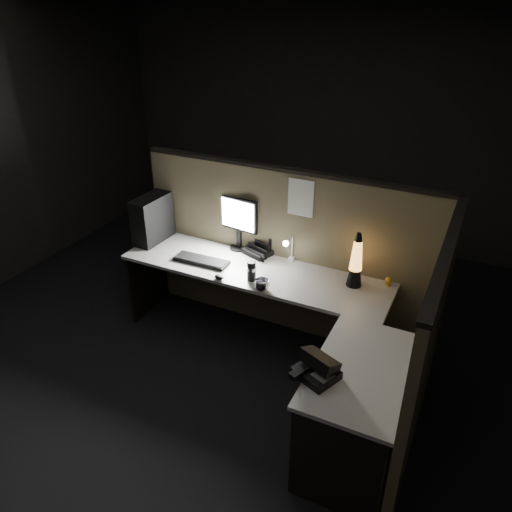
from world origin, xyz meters
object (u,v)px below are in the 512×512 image
at_px(lava_lamp, 356,264).
at_px(desk_phone, 316,368).
at_px(monitor, 239,218).
at_px(pc_tower, 152,219).
at_px(keyboard, 202,261).

relative_size(lava_lamp, desk_phone, 1.50).
distance_m(monitor, desk_phone, 1.76).
xyz_separation_m(monitor, lava_lamp, (1.11, -0.17, -0.10)).
bearing_deg(monitor, desk_phone, -39.83).
relative_size(monitor, desk_phone, 1.58).
bearing_deg(desk_phone, lava_lamp, 117.38).
bearing_deg(desk_phone, pc_tower, 174.56).
height_order(pc_tower, lava_lamp, lava_lamp).
relative_size(pc_tower, desk_phone, 1.40).
bearing_deg(monitor, lava_lamp, -1.53).
bearing_deg(keyboard, pc_tower, 162.81).
xyz_separation_m(pc_tower, keyboard, (0.61, -0.17, -0.20)).
distance_m(pc_tower, keyboard, 0.66).
height_order(pc_tower, monitor, monitor).
bearing_deg(lava_lamp, keyboard, -170.88).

